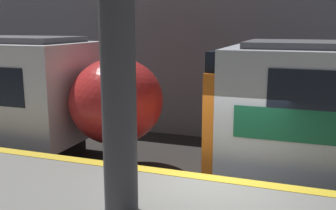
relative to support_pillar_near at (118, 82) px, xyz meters
name	(u,v)px	position (x,y,z in m)	size (l,w,h in m)	color
station_rear_barrier	(259,70)	(1.04, 8.07, -0.67)	(50.00, 0.15, 4.88)	gray
support_pillar_near	(118,82)	(0.00, 0.00, 0.00)	(0.52, 0.52, 4.07)	#47474C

